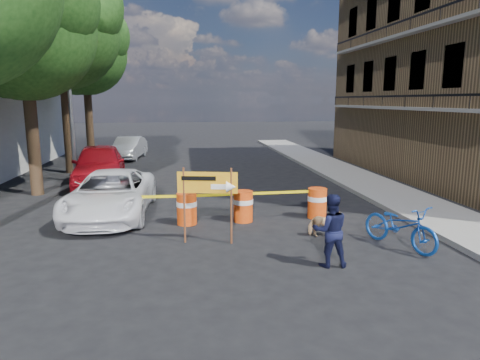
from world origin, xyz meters
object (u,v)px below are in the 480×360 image
object	(u,v)px
sedan_red	(99,165)
suv_white	(111,194)
barrel_mid_left	(187,208)
sedan_silver	(129,148)
barrel_far_left	(101,210)
bicycle	(402,206)
pedestrian	(330,230)
barrel_far_right	(317,202)
barrel_mid_right	(243,206)
detour_sign	(215,188)
dog	(324,224)

from	to	relation	value
sedan_red	suv_white	bearing A→B (deg)	-83.12
barrel_mid_left	sedan_silver	size ratio (longest dim) A/B	0.22
barrel_far_left	bicycle	xyz separation A→B (m)	(7.39, -2.77, 0.56)
suv_white	sedan_red	distance (m)	5.24
barrel_mid_left	sedan_silver	distance (m)	14.75
barrel_mid_left	pedestrian	xyz separation A→B (m)	(2.96, -3.56, 0.31)
bicycle	suv_white	bearing A→B (deg)	127.73
barrel_far_right	pedestrian	distance (m)	3.82
barrel_far_left	suv_white	size ratio (longest dim) A/B	0.18
bicycle	suv_white	distance (m)	8.24
barrel_mid_right	barrel_far_right	world-z (taller)	same
barrel_far_right	bicycle	distance (m)	3.08
barrel_far_right	bicycle	bearing A→B (deg)	-67.89
detour_sign	barrel_mid_left	bearing A→B (deg)	122.55
bicycle	sedan_red	size ratio (longest dim) A/B	0.41
dog	sedan_silver	bearing A→B (deg)	21.43
barrel_far_left	barrel_mid_left	distance (m)	2.37
barrel_mid_right	barrel_mid_left	bearing A→B (deg)	-177.76
bicycle	dog	xyz separation A→B (m)	(-1.51, 1.04, -0.69)
pedestrian	barrel_far_right	bearing A→B (deg)	-98.12
barrel_mid_right	sedan_silver	distance (m)	15.13
sedan_red	detour_sign	bearing A→B (deg)	-69.27
barrel_far_right	pedestrian	size ratio (longest dim) A/B	0.57
barrel_far_left	pedestrian	size ratio (longest dim) A/B	0.57
barrel_mid_left	pedestrian	bearing A→B (deg)	-50.21
barrel_far_right	sedan_silver	distance (m)	15.93
bicycle	dog	size ratio (longest dim) A/B	2.54
dog	suv_white	bearing A→B (deg)	62.71
sedan_red	sedan_silver	size ratio (longest dim) A/B	1.23
barrel_mid_right	detour_sign	world-z (taller)	detour_sign
detour_sign	bicycle	bearing A→B (deg)	-0.16
barrel_mid_left	barrel_far_right	xyz separation A→B (m)	(3.88, 0.14, 0.00)
pedestrian	bicycle	world-z (taller)	bicycle
barrel_mid_right	barrel_far_right	xyz separation A→B (m)	(2.25, 0.08, 0.00)
barrel_far_right	sedan_silver	xyz separation A→B (m)	(-7.11, 14.25, 0.19)
barrel_mid_left	dog	size ratio (longest dim) A/B	1.11
barrel_far_left	barrel_mid_right	size ratio (longest dim) A/B	1.00
pedestrian	barrel_mid_right	bearing A→B (deg)	-63.98
barrel_far_left	dog	distance (m)	6.13
barrel_far_right	suv_white	distance (m)	6.23
barrel_far_left	dog	size ratio (longest dim) A/B	1.11
detour_sign	sedan_silver	size ratio (longest dim) A/B	0.47
pedestrian	sedan_red	size ratio (longest dim) A/B	0.32
pedestrian	suv_white	xyz separation A→B (m)	(-5.22, 4.73, -0.10)
detour_sign	pedestrian	bearing A→B (deg)	-26.55
barrel_mid_left	suv_white	distance (m)	2.56
barrel_far_right	barrel_far_left	bearing A→B (deg)	-179.64
sedan_red	pedestrian	bearing A→B (deg)	-63.41
dog	barrel_mid_left	bearing A→B (deg)	63.74
pedestrian	suv_white	distance (m)	7.05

